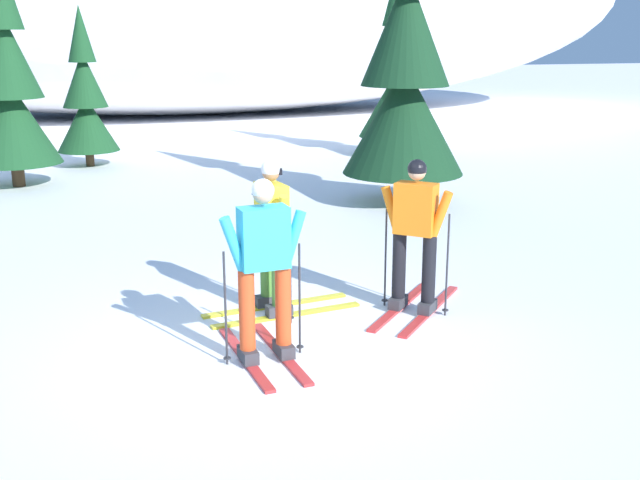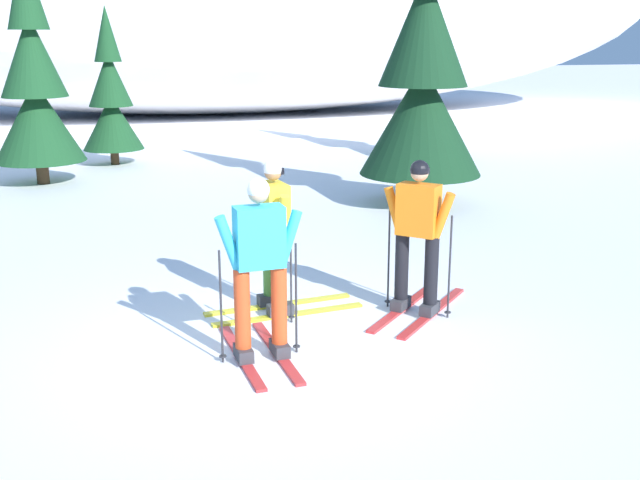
% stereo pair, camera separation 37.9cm
% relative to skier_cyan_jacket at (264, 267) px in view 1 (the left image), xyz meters
% --- Properties ---
extents(ground_plane, '(120.00, 120.00, 0.00)m').
position_rel_skier_cyan_jacket_xyz_m(ground_plane, '(0.05, 0.21, -0.93)').
color(ground_plane, white).
extents(skier_cyan_jacket, '(0.83, 1.59, 1.75)m').
position_rel_skier_cyan_jacket_xyz_m(skier_cyan_jacket, '(0.00, 0.00, 0.00)').
color(skier_cyan_jacket, red).
rests_on(skier_cyan_jacket, ground).
extents(skier_yellow_jacket, '(1.77, 0.82, 1.71)m').
position_rel_skier_cyan_jacket_xyz_m(skier_yellow_jacket, '(0.38, 1.22, -0.03)').
color(skier_yellow_jacket, gold).
rests_on(skier_yellow_jacket, ground).
extents(skier_orange_jacket, '(1.54, 1.58, 1.71)m').
position_rel_skier_cyan_jacket_xyz_m(skier_orange_jacket, '(1.87, 0.79, -0.03)').
color(skier_orange_jacket, red).
rests_on(skier_orange_jacket, ground).
extents(pine_tree_center_left, '(1.81, 1.81, 4.68)m').
position_rel_skier_cyan_jacket_xyz_m(pine_tree_center_left, '(-2.77, 9.81, 1.03)').
color(pine_tree_center_left, '#47301E').
rests_on(pine_tree_center_left, ground).
extents(pine_tree_center, '(1.39, 1.39, 3.61)m').
position_rel_skier_cyan_jacket_xyz_m(pine_tree_center, '(-1.34, 11.91, 0.58)').
color(pine_tree_center, '#47301E').
rests_on(pine_tree_center, ground).
extents(pine_tree_center_right, '(2.15, 2.15, 5.58)m').
position_rel_skier_cyan_jacket_xyz_m(pine_tree_center_right, '(3.97, 6.02, 1.40)').
color(pine_tree_center_right, '#47301E').
rests_on(pine_tree_center_right, ground).
extents(pine_tree_far_right, '(1.86, 1.86, 4.82)m').
position_rel_skier_cyan_jacket_xyz_m(pine_tree_far_right, '(6.06, 11.25, 1.09)').
color(pine_tree_far_right, '#47301E').
rests_on(pine_tree_far_right, ground).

